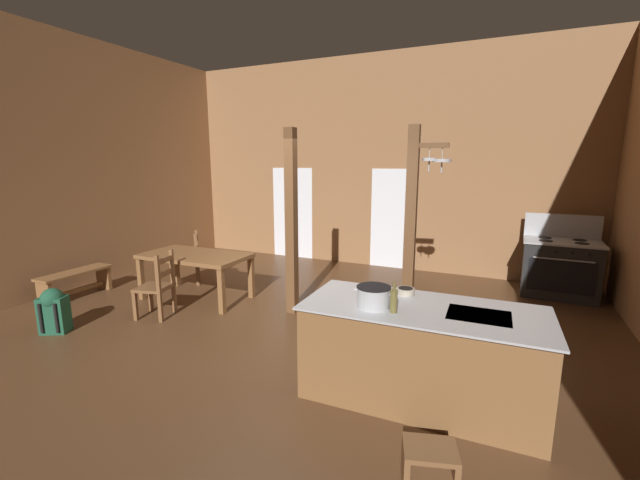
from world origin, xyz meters
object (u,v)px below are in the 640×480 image
Objects in this scene: ladderback_chair_near_window at (157,286)px; stockpot_on_counter at (374,297)px; ladderback_chair_by_post at (205,258)px; backpack at (54,309)px; dining_table at (195,259)px; kitchen_island at (421,353)px; bench_along_left_wall at (75,280)px; mixing_bowl_on_counter at (406,291)px; step_stool at (429,463)px; stove_range at (560,267)px; bottle_tall_on_counter at (394,300)px.

stockpot_on_counter is (3.39, -0.66, 0.54)m from ladderback_chair_near_window.
ladderback_chair_by_post reaches higher than backpack.
dining_table is 4.53× the size of stockpot_on_counter.
kitchen_island is 2.30× the size of ladderback_chair_by_post.
ladderback_chair_near_window reaches higher than bench_along_left_wall.
backpack is at bearing -169.80° from mixing_bowl_on_counter.
step_stool is at bearing -6.41° from backpack.
kitchen_island is 0.61m from mixing_bowl_on_counter.
dining_table is 9.75× the size of mixing_bowl_on_counter.
ladderback_chair_by_post is at bearing 145.70° from step_stool.
mixing_bowl_on_counter is (4.38, 0.79, 0.62)m from backpack.
stove_range reaches higher than backpack.
kitchen_island is 1.11m from step_stool.
bench_along_left_wall is at bearing 165.23° from step_stool.
bottle_tall_on_counter is (4.39, 0.26, 0.69)m from backpack.
kitchen_island reaches higher than backpack.
stove_range is at bearing 33.19° from ladderback_chair_near_window.
bottle_tall_on_counter is (-0.49, 0.81, 0.83)m from step_stool.
kitchen_island is 1.66× the size of stove_range.
dining_table is 1.51× the size of bench_along_left_wall.
stove_range reaches higher than stockpot_on_counter.
stove_range is at bearing 64.69° from mixing_bowl_on_counter.
ladderback_chair_near_window is 1.70m from ladderback_chair_by_post.
backpack is (-4.88, 0.55, 0.14)m from step_stool.
ladderback_chair_near_window is at bearing 168.70° from bottle_tall_on_counter.
kitchen_island is 2.30× the size of ladderback_chair_near_window.
bench_along_left_wall is 1.90× the size of backpack.
dining_table is 0.86m from ladderback_chair_near_window.
bottle_tall_on_counter is at bearing -88.33° from mixing_bowl_on_counter.
stove_range is 4.55m from bottle_tall_on_counter.
kitchen_island is 0.64m from bottle_tall_on_counter.
step_stool is 4.91m from backpack.
stockpot_on_counter is at bearing 128.60° from step_stool.
stove_range is 0.77× the size of dining_table.
stockpot_on_counter is at bearing -114.82° from stove_range.
stove_range is 6.33m from ladderback_chair_near_window.
stockpot_on_counter is 0.52m from mixing_bowl_on_counter.
mixing_bowl_on_counter reaches higher than step_stool.
stockpot_on_counter is 1.39× the size of bottle_tall_on_counter.
ladderback_chair_near_window is 1.88m from bench_along_left_wall.
step_stool is 4.77m from dining_table.
bottle_tall_on_counter reaches higher than step_stool.
bench_along_left_wall is at bearing 174.69° from kitchen_island.
stockpot_on_counter is at bearing 4.24° from backpack.
stove_range reaches higher than mixing_bowl_on_counter.
ladderback_chair_near_window is at bearing -1.36° from bench_along_left_wall.
step_stool is at bearing -58.81° from bottle_tall_on_counter.
ladderback_chair_near_window is at bearing 172.77° from kitchen_island.
bench_along_left_wall is (-1.87, 0.04, -0.16)m from ladderback_chair_near_window.
stockpot_on_counter reaches higher than ladderback_chair_near_window.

